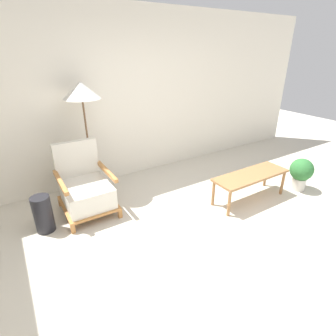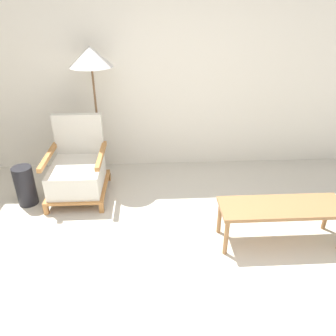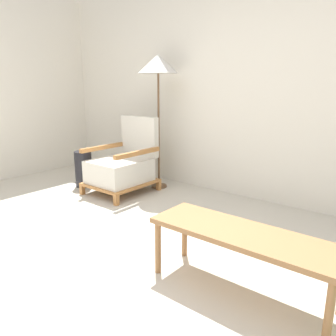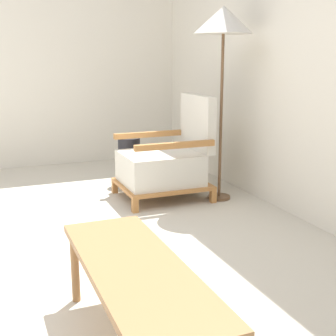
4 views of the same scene
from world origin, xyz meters
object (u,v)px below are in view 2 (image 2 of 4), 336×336
floor_lamp (91,60)px  vase (25,186)px  armchair (78,170)px  coffee_table (282,210)px

floor_lamp → vase: (-0.80, -0.60, -1.29)m
armchair → coffee_table: bearing=-24.9°
armchair → floor_lamp: 1.29m
coffee_table → vase: bearing=163.2°
vase → armchair: bearing=16.3°
floor_lamp → coffee_table: bearing=-36.7°
floor_lamp → vase: 1.63m
armchair → floor_lamp: bearing=62.6°
coffee_table → armchair: bearing=155.1°
floor_lamp → coffee_table: size_ratio=1.40×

